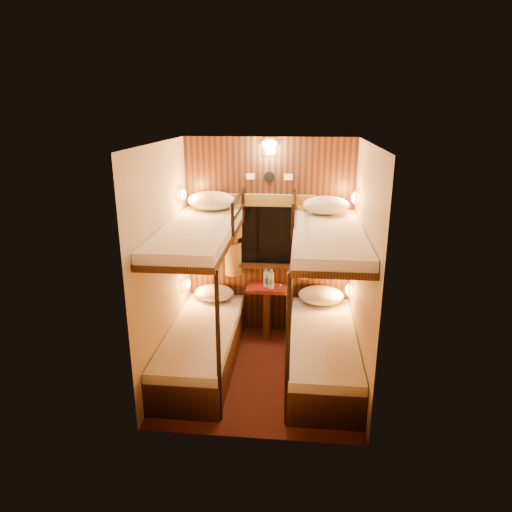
# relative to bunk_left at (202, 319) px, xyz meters

# --- Properties ---
(floor) EXTENTS (2.10, 2.10, 0.00)m
(floor) POSITION_rel_bunk_left_xyz_m (0.65, -0.07, -0.56)
(floor) COLOR #360F0E
(floor) RESTS_ON ground
(ceiling) EXTENTS (2.10, 2.10, 0.00)m
(ceiling) POSITION_rel_bunk_left_xyz_m (0.65, -0.07, 1.84)
(ceiling) COLOR silver
(ceiling) RESTS_ON wall_back
(wall_back) EXTENTS (2.40, 0.00, 2.40)m
(wall_back) POSITION_rel_bunk_left_xyz_m (0.65, 0.98, 0.64)
(wall_back) COLOR #C6B293
(wall_back) RESTS_ON floor
(wall_front) EXTENTS (2.40, 0.00, 2.40)m
(wall_front) POSITION_rel_bunk_left_xyz_m (0.65, -1.12, 0.64)
(wall_front) COLOR #C6B293
(wall_front) RESTS_ON floor
(wall_left) EXTENTS (0.00, 2.40, 2.40)m
(wall_left) POSITION_rel_bunk_left_xyz_m (-0.35, -0.07, 0.64)
(wall_left) COLOR #C6B293
(wall_left) RESTS_ON floor
(wall_right) EXTENTS (0.00, 2.40, 2.40)m
(wall_right) POSITION_rel_bunk_left_xyz_m (1.65, -0.07, 0.64)
(wall_right) COLOR #C6B293
(wall_right) RESTS_ON floor
(back_panel) EXTENTS (2.00, 0.03, 2.40)m
(back_panel) POSITION_rel_bunk_left_xyz_m (0.65, 0.97, 0.64)
(back_panel) COLOR black
(back_panel) RESTS_ON floor
(bunk_left) EXTENTS (0.72, 1.90, 1.82)m
(bunk_left) POSITION_rel_bunk_left_xyz_m (0.00, 0.00, 0.00)
(bunk_left) COLOR black
(bunk_left) RESTS_ON floor
(bunk_right) EXTENTS (0.72, 1.90, 1.82)m
(bunk_right) POSITION_rel_bunk_left_xyz_m (1.30, 0.00, 0.00)
(bunk_right) COLOR black
(bunk_right) RESTS_ON floor
(window) EXTENTS (1.00, 0.12, 0.79)m
(window) POSITION_rel_bunk_left_xyz_m (0.65, 0.94, 0.62)
(window) COLOR black
(window) RESTS_ON back_panel
(curtains) EXTENTS (1.10, 0.22, 1.00)m
(curtains) POSITION_rel_bunk_left_xyz_m (0.65, 0.90, 0.71)
(curtains) COLOR olive
(curtains) RESTS_ON back_panel
(back_fixtures) EXTENTS (0.54, 0.09, 0.48)m
(back_fixtures) POSITION_rel_bunk_left_xyz_m (0.65, 0.93, 1.69)
(back_fixtures) COLOR black
(back_fixtures) RESTS_ON back_panel
(reading_lamps) EXTENTS (2.00, 0.20, 1.25)m
(reading_lamps) POSITION_rel_bunk_left_xyz_m (0.65, 0.63, 0.68)
(reading_lamps) COLOR orange
(reading_lamps) RESTS_ON wall_left
(table) EXTENTS (0.50, 0.34, 0.66)m
(table) POSITION_rel_bunk_left_xyz_m (0.65, 0.78, -0.14)
(table) COLOR #581614
(table) RESTS_ON floor
(bottle_left) EXTENTS (0.07, 0.07, 0.23)m
(bottle_left) POSITION_rel_bunk_left_xyz_m (0.63, 0.75, 0.19)
(bottle_left) COLOR #99BFE5
(bottle_left) RESTS_ON table
(bottle_right) EXTENTS (0.07, 0.07, 0.24)m
(bottle_right) POSITION_rel_bunk_left_xyz_m (0.70, 0.71, 0.19)
(bottle_right) COLOR #99BFE5
(bottle_right) RESTS_ON table
(sachet_a) EXTENTS (0.11, 0.09, 0.01)m
(sachet_a) POSITION_rel_bunk_left_xyz_m (0.69, 0.82, 0.09)
(sachet_a) COLOR silver
(sachet_a) RESTS_ON table
(sachet_b) EXTENTS (0.07, 0.06, 0.00)m
(sachet_b) POSITION_rel_bunk_left_xyz_m (0.78, 0.83, 0.09)
(sachet_b) COLOR silver
(sachet_b) RESTS_ON table
(pillow_lower_left) EXTENTS (0.48, 0.35, 0.19)m
(pillow_lower_left) POSITION_rel_bunk_left_xyz_m (-0.00, 0.74, -0.01)
(pillow_lower_left) COLOR silver
(pillow_lower_left) RESTS_ON bunk_left
(pillow_lower_right) EXTENTS (0.55, 0.39, 0.21)m
(pillow_lower_right) POSITION_rel_bunk_left_xyz_m (1.30, 0.77, 0.01)
(pillow_lower_right) COLOR silver
(pillow_lower_right) RESTS_ON bunk_right
(pillow_upper_left) EXTENTS (0.55, 0.39, 0.22)m
(pillow_upper_left) POSITION_rel_bunk_left_xyz_m (-0.00, 0.75, 1.14)
(pillow_upper_left) COLOR silver
(pillow_upper_left) RESTS_ON bunk_left
(pillow_upper_right) EXTENTS (0.51, 0.37, 0.20)m
(pillow_upper_right) POSITION_rel_bunk_left_xyz_m (1.30, 0.65, 1.13)
(pillow_upper_right) COLOR silver
(pillow_upper_right) RESTS_ON bunk_right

